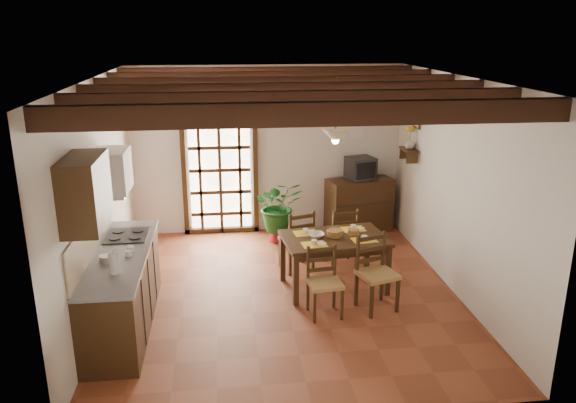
{
  "coord_description": "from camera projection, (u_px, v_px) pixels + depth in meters",
  "views": [
    {
      "loc": [
        -0.74,
        -6.69,
        3.38
      ],
      "look_at": [
        0.1,
        0.4,
        1.15
      ],
      "focal_mm": 35.0,
      "sensor_mm": 36.0,
      "label": 1
    }
  ],
  "objects": [
    {
      "name": "ceiling_beams",
      "position": [
        284.0,
        88.0,
        6.63
      ],
      "size": [
        4.5,
        4.34,
        0.2
      ],
      "color": "black",
      "rests_on": "room_shell"
    },
    {
      "name": "table_setting",
      "position": [
        334.0,
        236.0,
        7.39
      ],
      "size": [
        0.98,
        0.66,
        0.09
      ],
      "rotation": [
        0.0,
        0.0,
        0.11
      ],
      "color": "yellow",
      "rests_on": "dining_table"
    },
    {
      "name": "counter_items",
      "position": [
        120.0,
        247.0,
        6.44
      ],
      "size": [
        0.5,
        1.43,
        0.25
      ],
      "color": "black",
      "rests_on": "kitchen_counter"
    },
    {
      "name": "framed_picture",
      "position": [
        416.0,
        117.0,
        8.58
      ],
      "size": [
        0.03,
        0.32,
        0.32
      ],
      "color": "brown",
      "rests_on": "room_shell"
    },
    {
      "name": "plant_pot",
      "position": [
        279.0,
        234.0,
        9.24
      ],
      "size": [
        0.33,
        0.33,
        0.2
      ],
      "primitive_type": "cone",
      "color": "maroon",
      "rests_on": "ground_plane"
    },
    {
      "name": "french_door",
      "position": [
        220.0,
        165.0,
        9.31
      ],
      "size": [
        1.26,
        0.11,
        2.32
      ],
      "color": "white",
      "rests_on": "ground_plane"
    },
    {
      "name": "chair_far_left",
      "position": [
        297.0,
        251.0,
        8.09
      ],
      "size": [
        0.53,
        0.51,
        0.91
      ],
      "rotation": [
        0.0,
        0.0,
        3.46
      ],
      "color": "#AF874A",
      "rests_on": "ground_plane"
    },
    {
      "name": "wall_shelf",
      "position": [
        409.0,
        152.0,
        8.73
      ],
      "size": [
        0.2,
        0.42,
        0.2
      ],
      "color": "#352110",
      "rests_on": "room_shell"
    },
    {
      "name": "kitchen_counter",
      "position": [
        122.0,
        289.0,
        6.5
      ],
      "size": [
        0.64,
        2.25,
        1.38
      ],
      "color": "#352110",
      "rests_on": "ground_plane"
    },
    {
      "name": "ground_plane",
      "position": [
        284.0,
        293.0,
        7.43
      ],
      "size": [
        5.0,
        5.0,
        0.0
      ],
      "primitive_type": "plane",
      "color": "brown"
    },
    {
      "name": "chair_near_right",
      "position": [
        376.0,
        287.0,
        6.95
      ],
      "size": [
        0.54,
        0.53,
        0.95
      ],
      "rotation": [
        0.0,
        0.0,
        0.31
      ],
      "color": "#AF874A",
      "rests_on": "ground_plane"
    },
    {
      "name": "shelf_vase",
      "position": [
        409.0,
        143.0,
        8.69
      ],
      "size": [
        0.15,
        0.15,
        0.15
      ],
      "primitive_type": "imported",
      "color": "#B2BFB2",
      "rests_on": "wall_shelf"
    },
    {
      "name": "potted_plant",
      "position": [
        279.0,
        208.0,
        9.1
      ],
      "size": [
        2.12,
        1.86,
        2.22
      ],
      "primitive_type": "imported",
      "rotation": [
        0.0,
        0.0,
        0.08
      ],
      "color": "#144C19",
      "rests_on": "ground_plane"
    },
    {
      "name": "chair_far_right",
      "position": [
        341.0,
        247.0,
        8.24
      ],
      "size": [
        0.47,
        0.45,
        0.91
      ],
      "rotation": [
        0.0,
        0.0,
        3.27
      ],
      "color": "#AF874A",
      "rests_on": "ground_plane"
    },
    {
      "name": "shelf_flowers",
      "position": [
        410.0,
        130.0,
        8.63
      ],
      "size": [
        0.14,
        0.14,
        0.36
      ],
      "color": "yellow",
      "rests_on": "shelf_vase"
    },
    {
      "name": "room_shell",
      "position": [
        284.0,
        160.0,
        6.89
      ],
      "size": [
        4.52,
        5.02,
        2.81
      ],
      "color": "silver",
      "rests_on": "ground_plane"
    },
    {
      "name": "range_hood",
      "position": [
        112.0,
        172.0,
        6.64
      ],
      "size": [
        0.38,
        0.6,
        0.54
      ],
      "color": "white",
      "rests_on": "room_shell"
    },
    {
      "name": "table_bowl",
      "position": [
        316.0,
        235.0,
        7.37
      ],
      "size": [
        0.24,
        0.24,
        0.05
      ],
      "primitive_type": "imported",
      "rotation": [
        0.0,
        0.0,
        0.14
      ],
      "color": "white",
      "rests_on": "dining_table"
    },
    {
      "name": "fuse_box",
      "position": [
        356.0,
        128.0,
        9.43
      ],
      "size": [
        0.25,
        0.03,
        0.32
      ],
      "primitive_type": "cube",
      "color": "white",
      "rests_on": "room_shell"
    },
    {
      "name": "crt_tv",
      "position": [
        361.0,
        168.0,
        9.37
      ],
      "size": [
        0.52,
        0.49,
        0.37
      ],
      "rotation": [
        0.0,
        0.0,
        0.26
      ],
      "color": "black",
      "rests_on": "sideboard"
    },
    {
      "name": "chair_near_left",
      "position": [
        324.0,
        294.0,
        6.81
      ],
      "size": [
        0.43,
        0.42,
        0.85
      ],
      "rotation": [
        0.0,
        0.0,
        0.11
      ],
      "color": "#AF874A",
      "rests_on": "ground_plane"
    },
    {
      "name": "upper_cabinet",
      "position": [
        85.0,
        192.0,
        5.41
      ],
      "size": [
        0.35,
        0.8,
        0.7
      ],
      "primitive_type": "cube",
      "color": "#352110",
      "rests_on": "room_shell"
    },
    {
      "name": "pendant_lamp",
      "position": [
        335.0,
        134.0,
        7.08
      ],
      "size": [
        0.36,
        0.36,
        0.84
      ],
      "color": "black",
      "rests_on": "room_shell"
    },
    {
      "name": "sideboard",
      "position": [
        359.0,
        205.0,
        9.57
      ],
      "size": [
        1.17,
        0.73,
        0.93
      ],
      "primitive_type": "cube",
      "rotation": [
        0.0,
        0.0,
        0.23
      ],
      "color": "#352110",
      "rests_on": "ground_plane"
    },
    {
      "name": "dining_table",
      "position": [
        334.0,
        243.0,
        7.42
      ],
      "size": [
        1.44,
        1.01,
        0.73
      ],
      "rotation": [
        0.0,
        0.0,
        0.11
      ],
      "color": "#3A2412",
      "rests_on": "ground_plane"
    }
  ]
}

